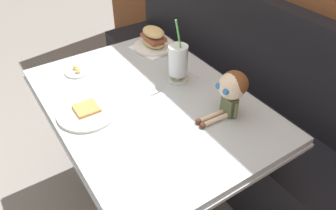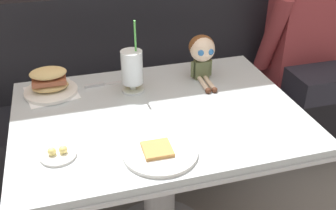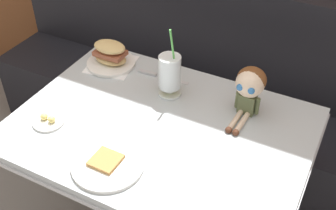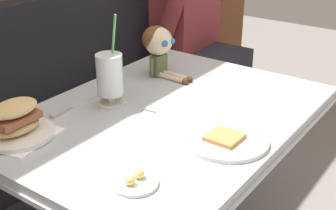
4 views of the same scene
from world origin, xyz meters
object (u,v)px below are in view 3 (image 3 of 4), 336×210
butter_knife (154,75)px  seated_doll (250,86)px  toast_plate (108,164)px  sandwich_plate (111,56)px  milkshake_glass (170,74)px  butter_saucer (48,121)px

butter_knife → seated_doll: (0.44, -0.05, 0.12)m
toast_plate → seated_doll: seated_doll is taller
sandwich_plate → butter_knife: sandwich_plate is taller
milkshake_glass → seated_doll: bearing=6.0°
milkshake_glass → sandwich_plate: bearing=167.8°
toast_plate → butter_knife: 0.55m
milkshake_glass → butter_knife: bearing=144.0°
butter_saucer → toast_plate: bearing=-13.6°
butter_saucer → butter_knife: (0.20, 0.46, -0.00)m
toast_plate → butter_saucer: 0.33m
sandwich_plate → seated_doll: (0.65, -0.04, 0.08)m
toast_plate → butter_knife: toast_plate is taller
milkshake_glass → seated_doll: (0.32, 0.03, 0.03)m
butter_knife → milkshake_glass: bearing=-36.0°
toast_plate → butter_saucer: butter_saucer is taller
butter_saucer → milkshake_glass: bearing=48.9°
milkshake_glass → sandwich_plate: (-0.34, 0.07, -0.05)m
sandwich_plate → milkshake_glass: bearing=-12.2°
butter_saucer → seated_doll: 0.77m
milkshake_glass → butter_knife: milkshake_glass is taller
milkshake_glass → butter_saucer: size_ratio=2.62×
butter_saucer → butter_knife: bearing=66.0°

